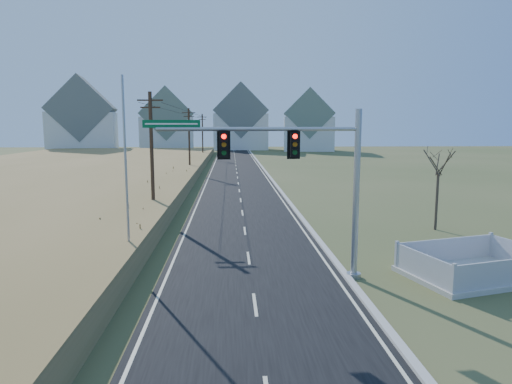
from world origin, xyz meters
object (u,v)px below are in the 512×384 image
traffic_signal_mast (313,177)px  open_sign (422,261)px  flagpole (127,194)px  fence_enclosure (473,271)px  bare_tree (439,160)px

traffic_signal_mast → open_sign: (5.37, 1.12, -4.12)m
traffic_signal_mast → flagpole: size_ratio=1.04×
open_sign → flagpole: size_ratio=0.08×
traffic_signal_mast → fence_enclosure: 8.32m
flagpole → traffic_signal_mast: bearing=-13.7°
flagpole → open_sign: bearing=-3.8°
flagpole → bare_tree: bearing=21.4°
traffic_signal_mast → bare_tree: (9.61, 9.03, -0.01)m
fence_enclosure → flagpole: flagpole is taller
bare_tree → traffic_signal_mast: bearing=-136.8°
open_sign → traffic_signal_mast: bearing=-177.8°
open_sign → bare_tree: bare_tree is taller
open_sign → bare_tree: 9.87m
fence_enclosure → open_sign: size_ratio=9.79×
fence_enclosure → flagpole: 15.90m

